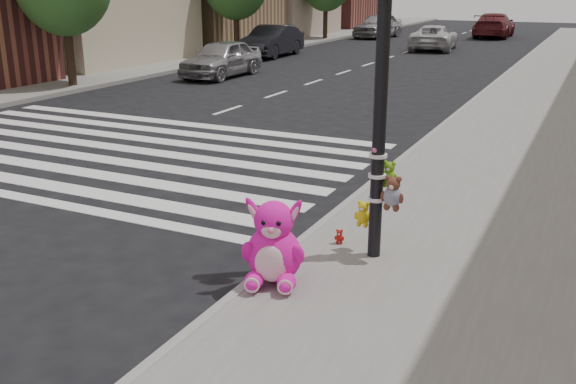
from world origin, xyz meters
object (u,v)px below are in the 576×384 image
Objects in this scene: red_teddy at (339,236)px; car_silver_far at (221,58)px; signal_pole at (381,126)px; car_dark_far at (272,41)px; car_white_near at (434,38)px; pink_bunny at (274,248)px.

car_silver_far is (-10.29, 13.79, 0.46)m from red_teddy.
car_silver_far is at bearing 115.11° from red_teddy.
red_teddy is at bearing 164.46° from signal_pole.
car_white_near is (6.30, 6.78, -0.09)m from car_dark_far.
pink_bunny is 0.23× the size of car_dark_far.
red_teddy is 0.05× the size of car_silver_far.
red_teddy is 17.22m from car_silver_far.
car_silver_far is 14.79m from car_white_near.
signal_pole is at bearing -52.49° from car_silver_far.
car_silver_far is at bearing 127.87° from signal_pole.
pink_bunny is at bearing 94.20° from car_white_near.
signal_pole reaches higher than pink_bunny.
red_teddy is at bearing -53.63° from car_silver_far.
red_teddy is 0.04× the size of car_white_near.
signal_pole is 0.88× the size of car_dark_far.
signal_pole is 28.65m from car_white_near.
car_white_near is at bearing 89.70° from red_teddy.
red_teddy is 24.15m from car_dark_far.
red_teddy is 0.04× the size of car_dark_far.
signal_pole reaches higher than car_silver_far.
car_white_near is at bearing 71.02° from car_silver_far.
signal_pole is 17.70m from car_silver_far.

